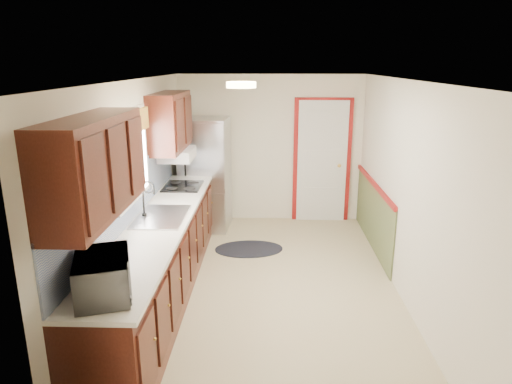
{
  "coord_description": "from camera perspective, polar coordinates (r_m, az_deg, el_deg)",
  "views": [
    {
      "loc": [
        -0.0,
        -4.9,
        2.58
      ],
      "look_at": [
        -0.16,
        0.1,
        1.15
      ],
      "focal_mm": 32.0,
      "sensor_mm": 36.0,
      "label": 1
    }
  ],
  "objects": [
    {
      "name": "room_shell",
      "position": [
        5.1,
        1.77,
        0.21
      ],
      "size": [
        3.2,
        5.2,
        2.52
      ],
      "color": "tan",
      "rests_on": "ground"
    },
    {
      "name": "kitchen_run",
      "position": [
        5.09,
        -12.36,
        -4.8
      ],
      "size": [
        0.63,
        4.0,
        2.2
      ],
      "color": "#38130C",
      "rests_on": "ground"
    },
    {
      "name": "back_wall_trim",
      "position": [
        7.38,
        9.51,
        2.47
      ],
      "size": [
        1.12,
        2.3,
        2.08
      ],
      "color": "maroon",
      "rests_on": "ground"
    },
    {
      "name": "ceiling_fixture",
      "position": [
        4.72,
        -1.86,
        13.25
      ],
      "size": [
        0.3,
        0.3,
        0.06
      ],
      "primitive_type": "cylinder",
      "color": "#FFD88C",
      "rests_on": "room_shell"
    },
    {
      "name": "microwave",
      "position": [
        3.5,
        -18.61,
        -9.46
      ],
      "size": [
        0.47,
        0.63,
        0.38
      ],
      "primitive_type": "imported",
      "rotation": [
        0.0,
        0.0,
        1.9
      ],
      "color": "white",
      "rests_on": "kitchen_run"
    },
    {
      "name": "refrigerator",
      "position": [
        7.23,
        -6.35,
        2.24
      ],
      "size": [
        0.77,
        0.76,
        1.76
      ],
      "rotation": [
        0.0,
        0.0,
        -0.06
      ],
      "color": "#B7B7BC",
      "rests_on": "ground"
    },
    {
      "name": "rug",
      "position": [
        6.57,
        -0.9,
        -7.12
      ],
      "size": [
        1.03,
        0.72,
        0.01
      ],
      "primitive_type": "ellipsoid",
      "rotation": [
        0.0,
        0.0,
        0.1
      ],
      "color": "black",
      "rests_on": "ground"
    },
    {
      "name": "cooktop",
      "position": [
        6.3,
        -9.13,
        0.73
      ],
      "size": [
        0.5,
        0.59,
        0.02
      ],
      "primitive_type": "cube",
      "color": "black",
      "rests_on": "kitchen_run"
    }
  ]
}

